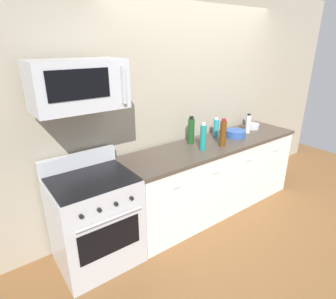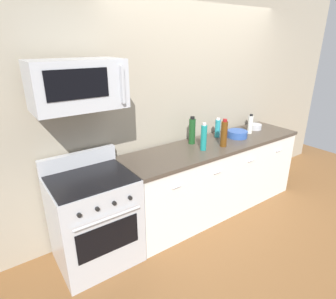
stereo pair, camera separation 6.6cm
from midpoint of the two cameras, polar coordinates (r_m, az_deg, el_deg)
The scene contains 14 objects.
ground_plane at distance 3.87m, azimuth 8.35°, elevation -11.47°, with size 6.66×6.66×0.00m, color brown.
back_wall at distance 3.63m, azimuth 4.89°, elevation 9.64°, with size 5.55×0.10×2.70m, color #9E937F.
counter_unit at distance 3.64m, azimuth 8.74°, elevation -5.38°, with size 2.46×0.66×0.92m.
range_oven at distance 2.87m, azimuth -15.35°, elevation -13.74°, with size 0.76×0.69×1.07m.
microwave at distance 2.44m, azimuth -18.73°, elevation 12.43°, with size 0.74×0.44×0.40m.
bottle_sparkling_teal at distance 3.16m, azimuth 6.61°, elevation 2.55°, with size 0.07×0.07×0.32m.
bottle_wine_amber at distance 3.31m, azimuth 10.66°, elevation 3.31°, with size 0.08×0.08×0.33m.
bottle_soy_sauce_dark at distance 4.24m, azimuth 15.62°, elevation 5.79°, with size 0.05×0.05×0.17m.
bottle_vinegar_white at distance 3.90m, azimuth 15.66°, elevation 5.11°, with size 0.06×0.06×0.26m.
bottle_dish_soap at distance 3.64m, azimuth 9.31°, elevation 4.42°, with size 0.07×0.07×0.25m.
bottle_hot_sauce_red at distance 3.74m, azimuth 10.78°, elevation 4.22°, with size 0.05×0.05×0.18m.
bottle_wine_green at distance 3.35m, azimuth 4.20°, elevation 3.86°, with size 0.08×0.08×0.34m.
bowl_blue_mixing at distance 3.71m, azimuth 13.23°, elevation 3.26°, with size 0.26×0.26×0.09m.
bowl_steel_prep at distance 4.13m, azimuth 16.49°, elevation 4.66°, with size 0.19×0.19×0.07m.
Camera 1 is at (-2.39, -2.23, 2.08)m, focal length 29.71 mm.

